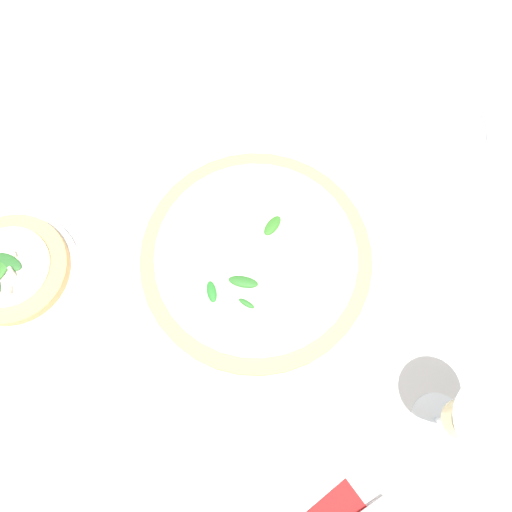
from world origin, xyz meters
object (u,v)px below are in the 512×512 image
object	(u,v)px
wine_glass	(474,420)
side_plate_white	(441,130)
pizza_arugula_main	(256,259)
pizza_personal_side	(13,270)

from	to	relation	value
wine_glass	side_plate_white	bearing A→B (deg)	-134.05
side_plate_white	wine_glass	bearing A→B (deg)	45.95
wine_glass	side_plate_white	size ratio (longest dim) A/B	1.07
pizza_arugula_main	pizza_personal_side	size ratio (longest dim) A/B	1.93
pizza_arugula_main	wine_glass	xyz separation A→B (m)	(-0.06, 0.32, 0.10)
pizza_personal_side	pizza_arugula_main	bearing A→B (deg)	145.71
wine_glass	side_plate_white	xyz separation A→B (m)	(-0.31, -0.32, -0.11)
pizza_arugula_main	side_plate_white	distance (m)	0.37
pizza_personal_side	side_plate_white	world-z (taller)	pizza_personal_side
pizza_personal_side	side_plate_white	bearing A→B (deg)	163.01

